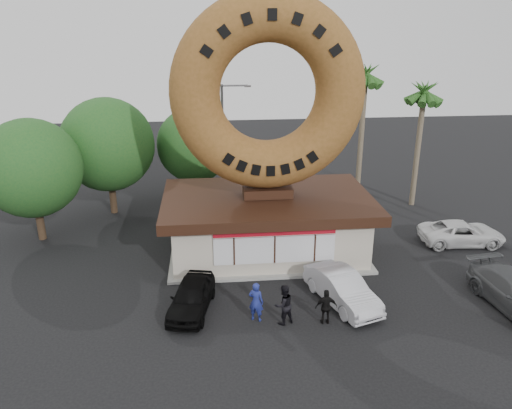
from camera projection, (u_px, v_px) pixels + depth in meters
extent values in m
plane|color=black|center=(283.00, 309.00, 22.30)|extent=(90.00, 90.00, 0.00)
cube|color=beige|center=(267.00, 227.00, 27.38)|extent=(10.00, 6.00, 3.00)
cube|color=#999993|center=(267.00, 250.00, 27.87)|extent=(10.60, 6.60, 0.15)
cube|color=#3F3F3F|center=(267.00, 200.00, 26.84)|extent=(10.00, 6.00, 0.10)
cube|color=black|center=(267.00, 201.00, 26.86)|extent=(11.20, 7.20, 0.55)
cube|color=silver|center=(275.00, 250.00, 24.52)|extent=(6.00, 0.12, 1.40)
cube|color=#B50F1E|center=(275.00, 231.00, 24.15)|extent=(6.00, 0.10, 0.45)
cube|color=black|center=(267.00, 191.00, 26.66)|extent=(2.60, 1.40, 0.50)
torus|color=brown|center=(268.00, 93.00, 24.86)|extent=(9.84, 2.51, 9.84)
cylinder|color=#473321|center=(112.00, 189.00, 32.97)|extent=(0.44, 0.44, 3.30)
sphere|color=#1C4F1F|center=(107.00, 145.00, 31.93)|extent=(6.00, 6.00, 6.00)
cylinder|color=#473321|center=(196.00, 181.00, 35.43)|extent=(0.44, 0.44, 2.86)
sphere|color=#1C4F1F|center=(195.00, 145.00, 34.52)|extent=(5.20, 5.20, 5.20)
cylinder|color=#473321|center=(39.00, 215.00, 28.95)|extent=(0.44, 0.44, 3.08)
sphere|color=#1C4F1F|center=(31.00, 168.00, 27.98)|extent=(5.60, 5.60, 5.60)
cylinder|color=#726651|center=(361.00, 138.00, 34.49)|extent=(0.36, 0.36, 9.00)
cylinder|color=#726651|center=(418.00, 149.00, 33.59)|extent=(0.36, 0.36, 8.00)
cylinder|color=#59595E|center=(223.00, 141.00, 35.65)|extent=(0.18, 0.18, 8.00)
cylinder|color=#59595E|center=(235.00, 86.00, 34.37)|extent=(1.80, 0.12, 0.12)
cube|color=#59595E|center=(248.00, 86.00, 34.48)|extent=(0.45, 0.20, 0.12)
imported|color=navy|center=(256.00, 302.00, 21.21)|extent=(0.78, 0.66, 1.80)
imported|color=black|center=(284.00, 305.00, 20.99)|extent=(1.07, 0.97, 1.80)
imported|color=black|center=(326.00, 307.00, 21.02)|extent=(0.94, 0.40, 1.60)
imported|color=black|center=(191.00, 297.00, 22.02)|extent=(2.42, 4.27, 1.37)
imported|color=silver|center=(342.00, 288.00, 22.58)|extent=(2.92, 4.74, 1.48)
imported|color=silver|center=(462.00, 233.00, 28.63)|extent=(4.90, 2.49, 1.33)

